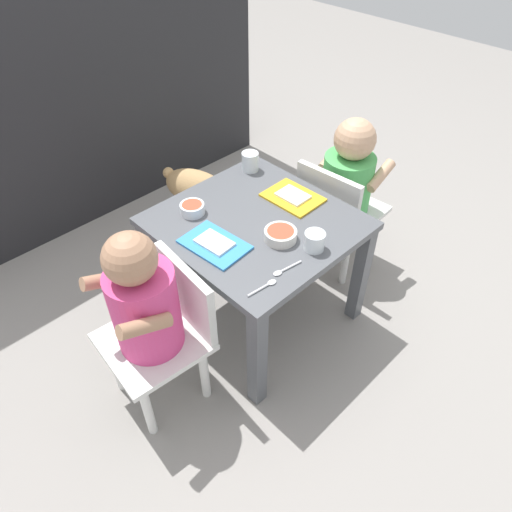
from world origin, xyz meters
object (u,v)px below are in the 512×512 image
(cereal_bowl_right_side, at_px, (192,208))
(veggie_bowl_near, at_px, (280,235))
(seated_child_right, at_px, (346,181))
(seated_child_left, at_px, (148,306))
(spoon_by_right_tray, at_px, (285,270))
(water_cup_left, at_px, (314,242))
(water_cup_right, at_px, (250,163))
(food_tray_right, at_px, (293,197))
(food_tray_left, at_px, (214,244))
(spoon_by_left_tray, at_px, (265,286))
(dining_table, at_px, (256,238))
(dog, at_px, (205,191))

(cereal_bowl_right_side, bearing_deg, veggie_bowl_near, -69.74)
(seated_child_right, distance_m, cereal_bowl_right_side, 0.60)
(seated_child_left, xyz_separation_m, spoon_by_right_tray, (0.34, -0.19, 0.04))
(water_cup_left, xyz_separation_m, water_cup_right, (0.17, 0.45, 0.00))
(food_tray_right, relative_size, cereal_bowl_right_side, 2.37)
(food_tray_left, relative_size, cereal_bowl_right_side, 2.63)
(spoon_by_right_tray, bearing_deg, water_cup_left, 1.73)
(water_cup_right, xyz_separation_m, spoon_by_left_tray, (-0.39, -0.46, -0.03))
(dining_table, height_order, water_cup_right, water_cup_right)
(water_cup_right, bearing_deg, seated_child_right, -45.84)
(water_cup_left, xyz_separation_m, spoon_by_left_tray, (-0.22, -0.01, -0.02))
(cereal_bowl_right_side, xyz_separation_m, spoon_by_right_tray, (0.02, -0.40, -0.02))
(dog, height_order, spoon_by_left_tray, spoon_by_left_tray)
(spoon_by_right_tray, bearing_deg, spoon_by_left_tray, -175.27)
(seated_child_left, bearing_deg, food_tray_left, 7.33)
(seated_child_right, xyz_separation_m, food_tray_right, (-0.27, 0.03, 0.05))
(food_tray_right, xyz_separation_m, water_cup_left, (-0.15, -0.22, 0.02))
(dining_table, height_order, food_tray_left, food_tray_left)
(water_cup_right, relative_size, veggie_bowl_near, 0.68)
(food_tray_right, bearing_deg, food_tray_left, 180.00)
(food_tray_left, xyz_separation_m, water_cup_left, (0.20, -0.22, 0.02))
(food_tray_right, xyz_separation_m, cereal_bowl_right_side, (-0.29, 0.17, 0.01))
(spoon_by_right_tray, bearing_deg, veggie_bowl_near, 48.61)
(seated_child_right, height_order, cereal_bowl_right_side, seated_child_right)
(food_tray_right, bearing_deg, spoon_by_right_tray, -141.29)
(dining_table, xyz_separation_m, spoon_by_left_tray, (-0.19, -0.23, 0.08))
(veggie_bowl_near, distance_m, spoon_by_right_tray, 0.14)
(dining_table, xyz_separation_m, spoon_by_right_tray, (-0.10, -0.22, 0.08))
(veggie_bowl_near, bearing_deg, water_cup_left, -67.83)
(seated_child_right, distance_m, spoon_by_left_tray, 0.67)
(dog, distance_m, food_tray_left, 0.69)
(dog, height_order, spoon_by_right_tray, spoon_by_right_tray)
(seated_child_left, bearing_deg, dog, 40.73)
(food_tray_right, height_order, water_cup_right, water_cup_right)
(seated_child_right, height_order, food_tray_left, seated_child_right)
(seated_child_right, distance_m, veggie_bowl_near, 0.47)
(veggie_bowl_near, bearing_deg, water_cup_right, 59.18)
(seated_child_left, xyz_separation_m, seated_child_right, (0.89, 0.01, -0.01))
(food_tray_right, bearing_deg, water_cup_left, -123.73)
(seated_child_left, bearing_deg, dining_table, 4.41)
(seated_child_right, distance_m, spoon_by_right_tray, 0.59)
(seated_child_right, relative_size, spoon_by_right_tray, 6.37)
(water_cup_right, height_order, spoon_by_right_tray, water_cup_right)
(seated_child_left, bearing_deg, seated_child_right, 0.64)
(seated_child_right, relative_size, food_tray_right, 3.36)
(seated_child_left, height_order, spoon_by_left_tray, seated_child_left)
(seated_child_right, xyz_separation_m, dog, (-0.25, 0.55, -0.20))
(dog, xyz_separation_m, cereal_bowl_right_side, (-0.32, -0.35, 0.26))
(dining_table, height_order, spoon_by_right_tray, spoon_by_right_tray)
(water_cup_left, bearing_deg, dining_table, 97.48)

